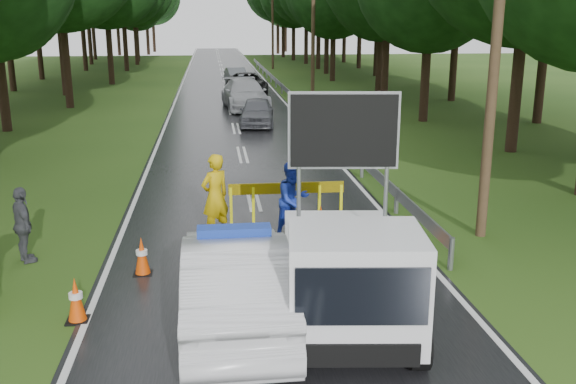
{
  "coord_description": "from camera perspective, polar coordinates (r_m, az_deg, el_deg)",
  "views": [
    {
      "loc": [
        -1.1,
        -11.9,
        5.04
      ],
      "look_at": [
        0.53,
        1.74,
        1.3
      ],
      "focal_mm": 40.0,
      "sensor_mm": 36.0,
      "label": 1
    }
  ],
  "objects": [
    {
      "name": "ground",
      "position": [
        12.97,
        -1.41,
        -7.64
      ],
      "size": [
        160.0,
        160.0,
        0.0
      ],
      "primitive_type": "plane",
      "color": "#214012",
      "rests_on": "ground"
    },
    {
      "name": "road",
      "position": [
        42.21,
        -5.31,
        8.33
      ],
      "size": [
        7.0,
        140.0,
        0.02
      ],
      "primitive_type": "cube",
      "color": "black",
      "rests_on": "ground"
    },
    {
      "name": "guardrail",
      "position": [
        42.08,
        -0.21,
        9.11
      ],
      "size": [
        0.12,
        60.06,
        0.7
      ],
      "color": "gray",
      "rests_on": "ground"
    },
    {
      "name": "utility_pole_near",
      "position": [
        15.26,
        18.2,
        14.6
      ],
      "size": [
        1.4,
        0.24,
        10.0
      ],
      "color": "#40301D",
      "rests_on": "ground"
    },
    {
      "name": "utility_pole_mid",
      "position": [
        40.39,
        2.26,
        15.26
      ],
      "size": [
        1.4,
        0.24,
        10.0
      ],
      "color": "#40301D",
      "rests_on": "ground"
    },
    {
      "name": "utility_pole_far",
      "position": [
        66.2,
        -1.38,
        15.25
      ],
      "size": [
        1.4,
        0.24,
        10.0
      ],
      "color": "#40301D",
      "rests_on": "ground"
    },
    {
      "name": "police_sedan",
      "position": [
        10.81,
        -4.71,
        -7.89
      ],
      "size": [
        1.73,
        4.87,
        1.76
      ],
      "rotation": [
        0.0,
        0.0,
        3.15
      ],
      "color": "silver",
      "rests_on": "ground"
    },
    {
      "name": "work_truck",
      "position": [
        10.7,
        5.32,
        -6.89
      ],
      "size": [
        2.58,
        4.92,
        3.77
      ],
      "rotation": [
        0.0,
        0.0,
        -0.11
      ],
      "color": "gray",
      "rests_on": "ground"
    },
    {
      "name": "barrier",
      "position": [
        15.65,
        -0.14,
        -0.18
      ],
      "size": [
        2.82,
        0.09,
        1.17
      ],
      "rotation": [
        0.0,
        0.0,
        -0.01
      ],
      "color": "#F2F20D",
      "rests_on": "ground"
    },
    {
      "name": "officer",
      "position": [
        15.05,
        -6.49,
        -0.39
      ],
      "size": [
        0.88,
        0.82,
        2.02
      ],
      "primitive_type": "imported",
      "rotation": [
        0.0,
        0.0,
        3.75
      ],
      "color": "gold",
      "rests_on": "ground"
    },
    {
      "name": "civilian",
      "position": [
        15.01,
        0.46,
        -0.72
      ],
      "size": [
        1.12,
        1.06,
        1.83
      ],
      "primitive_type": "imported",
      "rotation": [
        0.0,
        0.0,
        0.55
      ],
      "color": "#1B33B5",
      "rests_on": "ground"
    },
    {
      "name": "bystander_mid",
      "position": [
        14.61,
        -22.49,
        -2.73
      ],
      "size": [
        0.83,
        1.04,
        1.65
      ],
      "primitive_type": "imported",
      "rotation": [
        0.0,
        0.0,
        2.1
      ],
      "color": "#404248",
      "rests_on": "ground"
    },
    {
      "name": "queue_car_first",
      "position": [
        31.06,
        -2.78,
        7.12
      ],
      "size": [
        1.97,
        4.07,
        1.34
      ],
      "primitive_type": "imported",
      "rotation": [
        0.0,
        0.0,
        -0.1
      ],
      "color": "#47484F",
      "rests_on": "ground"
    },
    {
      "name": "queue_car_second",
      "position": [
        36.96,
        -3.85,
        8.65
      ],
      "size": [
        2.79,
        5.85,
        1.65
      ],
      "primitive_type": "imported",
      "rotation": [
        0.0,
        0.0,
        0.09
      ],
      "color": "#919298",
      "rests_on": "ground"
    },
    {
      "name": "queue_car_third",
      "position": [
        44.7,
        -3.64,
        9.64
      ],
      "size": [
        2.75,
        5.24,
        1.41
      ],
      "primitive_type": "imported",
      "rotation": [
        0.0,
        0.0,
        0.08
      ],
      "color": "black",
      "rests_on": "ground"
    },
    {
      "name": "queue_car_fourth",
      "position": [
        50.65,
        -4.62,
        10.21
      ],
      "size": [
        1.86,
        4.09,
        1.3
      ],
      "primitive_type": "imported",
      "rotation": [
        0.0,
        0.0,
        0.13
      ],
      "color": "#46494E",
      "rests_on": "ground"
    },
    {
      "name": "cone_near_left",
      "position": [
        11.65,
        -18.32,
        -9.13
      ],
      "size": [
        0.38,
        0.38,
        0.8
      ],
      "color": "black",
      "rests_on": "ground"
    },
    {
      "name": "cone_center",
      "position": [
        12.8,
        -3.07,
        -6.13
      ],
      "size": [
        0.37,
        0.37,
        0.79
      ],
      "color": "black",
      "rests_on": "ground"
    },
    {
      "name": "cone_far",
      "position": [
        15.34,
        2.91,
        -2.55
      ],
      "size": [
        0.35,
        0.35,
        0.74
      ],
      "color": "black",
      "rests_on": "ground"
    },
    {
      "name": "cone_left_mid",
      "position": [
        13.33,
        -12.86,
        -5.61
      ],
      "size": [
        0.38,
        0.38,
        0.8
      ],
      "color": "black",
      "rests_on": "ground"
    },
    {
      "name": "cone_right",
      "position": [
        14.83,
        10.41,
        -3.44
      ],
      "size": [
        0.35,
        0.35,
        0.74
      ],
      "color": "black",
      "rests_on": "ground"
    }
  ]
}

